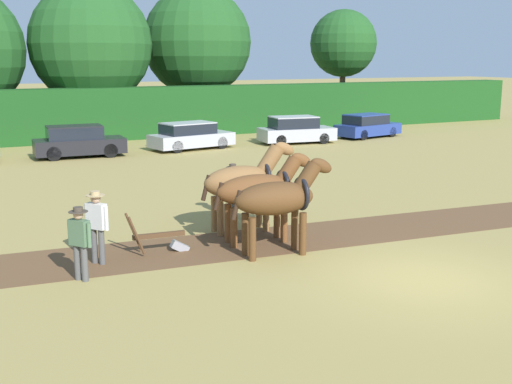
{
  "coord_description": "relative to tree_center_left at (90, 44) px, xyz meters",
  "views": [
    {
      "loc": [
        -9.16,
        -10.13,
        4.68
      ],
      "look_at": [
        -1.47,
        5.22,
        1.1
      ],
      "focal_mm": 45.0,
      "sensor_mm": 36.0,
      "label": 1
    }
  ],
  "objects": [
    {
      "name": "ground_plane",
      "position": [
        0.29,
        -30.03,
        -5.53
      ],
      "size": [
        240.0,
        240.0,
        0.0
      ],
      "primitive_type": "plane",
      "color": "#998447"
    },
    {
      "name": "farmer_at_plow",
      "position": [
        -5.76,
        -25.76,
        -4.52
      ],
      "size": [
        0.45,
        0.56,
        1.73
      ],
      "rotation": [
        0.0,
        0.0,
        0.62
      ],
      "color": "#4C4C4C",
      "rests_on": "ground"
    },
    {
      "name": "draft_horse_lead_right",
      "position": [
        -1.57,
        -25.82,
        -4.16
      ],
      "size": [
        2.77,
        1.03,
        2.36
      ],
      "rotation": [
        0.0,
        0.0,
        -0.09
      ],
      "color": "brown",
      "rests_on": "ground"
    },
    {
      "name": "draft_horse_trail_left",
      "position": [
        -1.46,
        -24.63,
        -4.14
      ],
      "size": [
        2.79,
        1.12,
        2.5
      ],
      "rotation": [
        0.0,
        0.0,
        -0.09
      ],
      "color": "brown",
      "rests_on": "ground"
    },
    {
      "name": "farmer_beside_team",
      "position": [
        -1.11,
        -23.1,
        -4.59
      ],
      "size": [
        0.41,
        0.63,
        1.62
      ],
      "rotation": [
        0.0,
        0.0,
        -0.22
      ],
      "color": "#4C4C4C",
      "rests_on": "ground"
    },
    {
      "name": "tree_center",
      "position": [
        7.57,
        1.59,
        0.24
      ],
      "size": [
        7.34,
        7.34,
        9.45
      ],
      "color": "#4C3823",
      "rests_on": "ground"
    },
    {
      "name": "draft_horse_lead_left",
      "position": [
        -1.68,
        -27.0,
        -4.14
      ],
      "size": [
        2.69,
        1.02,
        2.4
      ],
      "rotation": [
        0.0,
        0.0,
        -0.09
      ],
      "color": "#513319",
      "rests_on": "ground"
    },
    {
      "name": "parked_car_center",
      "position": [
        -2.78,
        -8.82,
        -4.79
      ],
      "size": [
        4.33,
        1.95,
        1.53
      ],
      "rotation": [
        0.0,
        0.0,
        -0.05
      ],
      "color": "black",
      "rests_on": "ground"
    },
    {
      "name": "parked_car_right",
      "position": [
        9.23,
        -9.0,
        -4.81
      ],
      "size": [
        4.36,
        2.31,
        1.51
      ],
      "rotation": [
        0.0,
        0.0,
        -0.12
      ],
      "color": "#A8A8B2",
      "rests_on": "ground"
    },
    {
      "name": "plow",
      "position": [
        -4.11,
        -25.59,
        -5.21
      ],
      "size": [
        1.56,
        0.49,
        1.13
      ],
      "rotation": [
        0.0,
        0.0,
        -0.09
      ],
      "color": "#4C331E",
      "rests_on": "ground"
    },
    {
      "name": "tree_center_left",
      "position": [
        0.0,
        0.0,
        0.0
      ],
      "size": [
        7.41,
        7.41,
        9.24
      ],
      "color": "brown",
      "rests_on": "ground"
    },
    {
      "name": "farmer_onlooker_left",
      "position": [
        -6.35,
        -26.75,
        -4.59
      ],
      "size": [
        0.42,
        0.55,
        1.62
      ],
      "rotation": [
        0.0,
        0.0,
        0.59
      ],
      "color": "#4C4C4C",
      "rests_on": "ground"
    },
    {
      "name": "plowed_furrow_strip",
      "position": [
        -6.84,
        -25.35,
        -5.53
      ],
      "size": [
        34.59,
        5.57,
        0.01
      ],
      "primitive_type": "cube",
      "rotation": [
        0.0,
        0.0,
        -0.09
      ],
      "color": "brown",
      "rests_on": "ground"
    },
    {
      "name": "parked_car_far_right",
      "position": [
        14.46,
        -8.59,
        -4.85
      ],
      "size": [
        4.44,
        2.6,
        1.41
      ],
      "rotation": [
        0.0,
        0.0,
        0.21
      ],
      "color": "navy",
      "rests_on": "ground"
    },
    {
      "name": "tree_center_right",
      "position": [
        19.65,
        1.82,
        0.27
      ],
      "size": [
        5.09,
        5.09,
        8.37
      ],
      "color": "brown",
      "rests_on": "ground"
    },
    {
      "name": "parked_car_center_right",
      "position": [
        3.05,
        -8.67,
        -4.84
      ],
      "size": [
        4.62,
        2.54,
        1.42
      ],
      "rotation": [
        0.0,
        0.0,
        0.18
      ],
      "color": "#A8A8B2",
      "rests_on": "ground"
    },
    {
      "name": "hedgerow",
      "position": [
        0.29,
        -2.72,
        -4.02
      ],
      "size": [
        61.24,
        1.76,
        3.03
      ],
      "primitive_type": "cube",
      "color": "#194719",
      "rests_on": "ground"
    }
  ]
}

